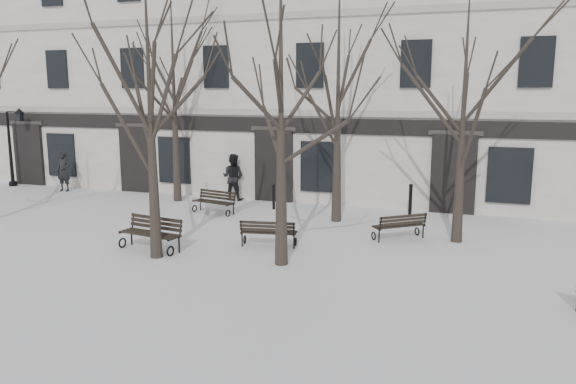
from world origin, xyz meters
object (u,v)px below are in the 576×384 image
at_px(bench_0, 151,232).
at_px(bench_3, 215,201).
at_px(bench_1, 268,232).
at_px(lamp_post, 14,142).
at_px(tree_1, 149,74).
at_px(bench_4, 400,225).
at_px(tree_2, 281,61).

bearing_deg(bench_0, bench_3, 104.92).
height_order(bench_1, lamp_post, lamp_post).
height_order(bench_0, bench_3, bench_0).
bearing_deg(bench_3, tree_1, -67.32).
bearing_deg(bench_4, lamp_post, -51.30).
relative_size(bench_4, lamp_post, 0.44).
bearing_deg(lamp_post, bench_1, -21.21).
distance_m(bench_0, lamp_post, 14.11).
bearing_deg(tree_1, bench_3, 100.44).
distance_m(bench_4, lamp_post, 18.94).
bearing_deg(bench_3, bench_4, 0.09).
xyz_separation_m(bench_0, bench_3, (-0.51, 4.95, -0.06)).
bearing_deg(bench_1, bench_3, -55.32).
xyz_separation_m(bench_4, lamp_post, (-18.48, 3.76, 1.67)).
relative_size(bench_0, bench_3, 1.12).
distance_m(tree_1, bench_0, 4.42).
relative_size(bench_0, bench_4, 1.22).
distance_m(bench_1, bench_3, 5.01).
height_order(tree_1, bench_1, tree_1).
relative_size(tree_1, bench_4, 4.88).
distance_m(bench_3, lamp_post, 11.85).
height_order(tree_1, bench_4, tree_1).
distance_m(tree_1, bench_3, 7.15).
relative_size(tree_1, tree_2, 0.94).
xyz_separation_m(bench_0, bench_1, (3.01, 1.38, -0.07)).
bearing_deg(bench_1, tree_1, 28.33).
bearing_deg(tree_2, tree_1, -171.30).
height_order(tree_2, lamp_post, tree_2).
distance_m(tree_2, bench_3, 8.19).
xyz_separation_m(tree_1, tree_2, (3.41, 0.52, 0.31)).
height_order(tree_2, bench_4, tree_2).
xyz_separation_m(bench_0, lamp_post, (-12.02, 7.21, 1.60)).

